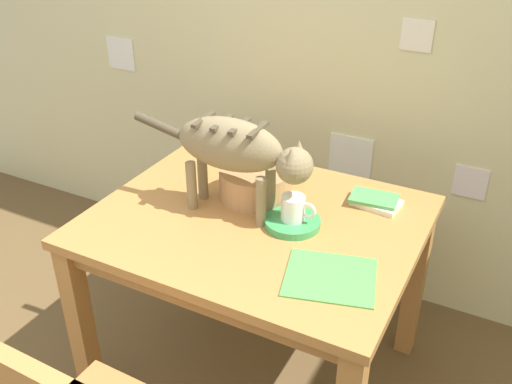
% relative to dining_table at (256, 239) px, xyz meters
% --- Properties ---
extents(wall_rear, '(4.59, 0.11, 2.50)m').
position_rel_dining_table_xyz_m(wall_rear, '(-0.12, 0.80, 0.61)').
color(wall_rear, beige).
rests_on(wall_rear, ground_plane).
extents(dining_table, '(1.11, 0.90, 0.73)m').
position_rel_dining_table_xyz_m(dining_table, '(0.00, 0.00, 0.00)').
color(dining_table, '#B57B3F').
rests_on(dining_table, ground_plane).
extents(cat, '(0.66, 0.16, 0.35)m').
position_rel_dining_table_xyz_m(cat, '(-0.07, 0.00, 0.33)').
color(cat, '#887653').
rests_on(cat, dining_table).
extents(saucer_bowl, '(0.19, 0.19, 0.03)m').
position_rel_dining_table_xyz_m(saucer_bowl, '(0.13, 0.01, 0.11)').
color(saucer_bowl, '#3A9852').
rests_on(saucer_bowl, dining_table).
extents(coffee_mug, '(0.12, 0.08, 0.09)m').
position_rel_dining_table_xyz_m(coffee_mug, '(0.14, 0.01, 0.16)').
color(coffee_mug, white).
rests_on(coffee_mug, saucer_bowl).
extents(magazine, '(0.32, 0.30, 0.01)m').
position_rel_dining_table_xyz_m(magazine, '(0.35, -0.20, 0.10)').
color(magazine, '#53A74E').
rests_on(magazine, dining_table).
extents(book_stack, '(0.19, 0.13, 0.03)m').
position_rel_dining_table_xyz_m(book_stack, '(0.34, 0.27, 0.11)').
color(book_stack, beige).
rests_on(book_stack, dining_table).
extents(wicker_basket, '(0.26, 0.26, 0.11)m').
position_rel_dining_table_xyz_m(wicker_basket, '(-0.07, 0.13, 0.15)').
color(wicker_basket, tan).
rests_on(wicker_basket, dining_table).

